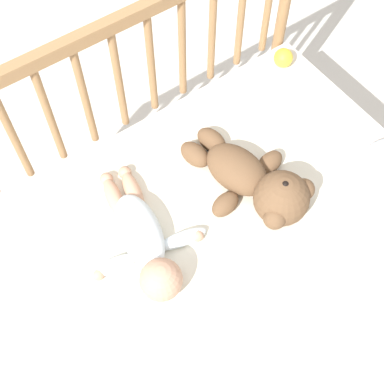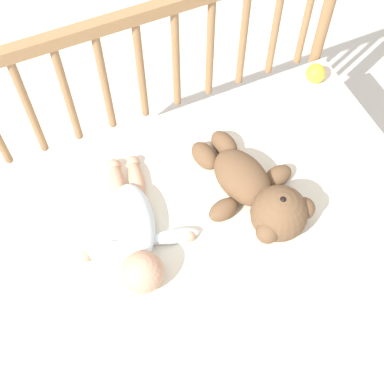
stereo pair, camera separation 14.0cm
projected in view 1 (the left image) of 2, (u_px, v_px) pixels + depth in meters
name	position (u px, v px, depth m)	size (l,w,h in m)	color
ground_plane	(192.00, 265.00, 1.83)	(12.00, 12.00, 0.00)	silver
crib_mattress	(191.00, 237.00, 1.64)	(1.22, 0.63, 0.43)	white
crib_rail	(120.00, 89.00, 1.47)	(1.22, 0.04, 0.82)	#997047
blanket	(187.00, 209.00, 1.44)	(0.85, 0.56, 0.01)	silver
teddy_bear	(257.00, 183.00, 1.42)	(0.28, 0.40, 0.15)	brown
baby	(144.00, 240.00, 1.36)	(0.32, 0.42, 0.11)	white
toy_ball	(283.00, 58.00, 1.69)	(0.06, 0.06, 0.06)	yellow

